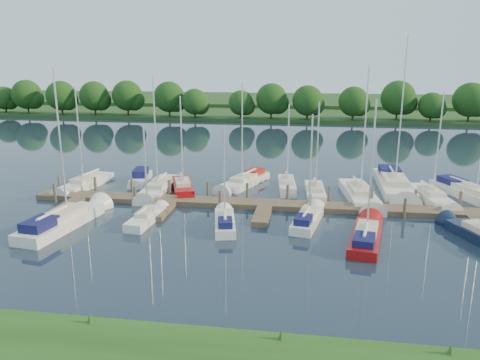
# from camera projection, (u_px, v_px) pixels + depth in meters

# --- Properties ---
(ground) EXTENTS (260.00, 260.00, 0.00)m
(ground) POSITION_uv_depth(u_px,v_px,m) (254.00, 243.00, 31.12)
(ground) COLOR #1A2334
(ground) RESTS_ON ground
(dock) EXTENTS (40.00, 6.00, 0.40)m
(dock) POSITION_uv_depth(u_px,v_px,m) (265.00, 207.00, 38.06)
(dock) COLOR brown
(dock) RESTS_ON ground
(mooring_pilings) EXTENTS (38.24, 2.84, 2.00)m
(mooring_pilings) POSITION_uv_depth(u_px,v_px,m) (266.00, 198.00, 39.03)
(mooring_pilings) COLOR #473D33
(mooring_pilings) RESTS_ON ground
(far_shore) EXTENTS (180.00, 30.00, 0.60)m
(far_shore) POSITION_uv_depth(u_px,v_px,m) (295.00, 113.00, 102.78)
(far_shore) COLOR #20441A
(far_shore) RESTS_ON ground
(distant_hill) EXTENTS (220.00, 40.00, 1.40)m
(distant_hill) POSITION_uv_depth(u_px,v_px,m) (299.00, 101.00, 126.60)
(distant_hill) COLOR #305023
(distant_hill) RESTS_ON ground
(treeline) EXTENTS (146.18, 9.34, 8.26)m
(treeline) POSITION_uv_depth(u_px,v_px,m) (306.00, 101.00, 89.11)
(treeline) COLOR #38281C
(treeline) RESTS_ON ground
(sailboat_n_0) EXTENTS (2.68, 7.84, 9.98)m
(sailboat_n_0) POSITION_uv_depth(u_px,v_px,m) (85.00, 185.00, 44.35)
(sailboat_n_0) COLOR white
(sailboat_n_0) RESTS_ON ground
(motorboat) EXTENTS (2.25, 5.37, 1.64)m
(motorboat) POSITION_uv_depth(u_px,v_px,m) (141.00, 179.00, 46.38)
(motorboat) COLOR white
(motorboat) RESTS_ON ground
(sailboat_n_2) EXTENTS (2.25, 8.54, 10.75)m
(sailboat_n_2) POSITION_uv_depth(u_px,v_px,m) (159.00, 189.00, 42.97)
(sailboat_n_2) COLOR white
(sailboat_n_2) RESTS_ON ground
(sailboat_n_3) EXTENTS (3.59, 7.04, 9.07)m
(sailboat_n_3) POSITION_uv_depth(u_px,v_px,m) (183.00, 188.00, 43.29)
(sailboat_n_3) COLOR #9B0E0F
(sailboat_n_3) RESTS_ON ground
(sailboat_n_4) EXTENTS (4.20, 8.01, 10.23)m
(sailboat_n_4) POSITION_uv_depth(u_px,v_px,m) (244.00, 182.00, 45.15)
(sailboat_n_4) COLOR white
(sailboat_n_4) RESTS_ON ground
(sailboat_n_5) EXTENTS (2.06, 6.42, 8.23)m
(sailboat_n_5) POSITION_uv_depth(u_px,v_px,m) (287.00, 186.00, 44.15)
(sailboat_n_5) COLOR white
(sailboat_n_5) RESTS_ON ground
(sailboat_n_6) EXTENTS (1.97, 6.81, 8.71)m
(sailboat_n_6) POSITION_uv_depth(u_px,v_px,m) (315.00, 193.00, 41.67)
(sailboat_n_6) COLOR white
(sailboat_n_6) RESTS_ON ground
(sailboat_n_7) EXTENTS (3.11, 9.41, 11.82)m
(sailboat_n_7) POSITION_uv_depth(u_px,v_px,m) (360.00, 196.00, 40.69)
(sailboat_n_7) COLOR white
(sailboat_n_7) RESTS_ON ground
(sailboat_n_8) EXTENTS (2.81, 11.43, 14.44)m
(sailboat_n_8) POSITION_uv_depth(u_px,v_px,m) (394.00, 186.00, 43.81)
(sailboat_n_8) COLOR white
(sailboat_n_8) RESTS_ON ground
(sailboat_n_9) EXTENTS (2.90, 7.66, 9.69)m
(sailboat_n_9) POSITION_uv_depth(u_px,v_px,m) (431.00, 198.00, 40.24)
(sailboat_n_9) COLOR white
(sailboat_n_9) RESTS_ON ground
(sailboat_n_10) EXTENTS (5.43, 9.36, 12.05)m
(sailboat_n_10) POSITION_uv_depth(u_px,v_px,m) (472.00, 195.00, 40.88)
(sailboat_n_10) COLOR white
(sailboat_n_10) RESTS_ON ground
(sailboat_s_0) EXTENTS (3.21, 9.36, 11.89)m
(sailboat_s_0) POSITION_uv_depth(u_px,v_px,m) (64.00, 222.00, 34.05)
(sailboat_s_0) COLOR white
(sailboat_s_0) RESTS_ON ground
(sailboat_s_1) EXTENTS (1.69, 5.73, 7.47)m
(sailboat_s_1) POSITION_uv_depth(u_px,v_px,m) (147.00, 218.00, 35.16)
(sailboat_s_1) COLOR white
(sailboat_s_1) RESTS_ON ground
(sailboat_s_2) EXTENTS (2.40, 6.00, 7.76)m
(sailboat_s_2) POSITION_uv_depth(u_px,v_px,m) (225.00, 223.00, 34.08)
(sailboat_s_2) COLOR white
(sailboat_s_2) RESTS_ON ground
(sailboat_s_3) EXTENTS (2.50, 6.58, 8.44)m
(sailboat_s_3) POSITION_uv_depth(u_px,v_px,m) (308.00, 219.00, 34.73)
(sailboat_s_3) COLOR white
(sailboat_s_3) RESTS_ON ground
(sailboat_s_4) EXTENTS (3.01, 7.78, 9.79)m
(sailboat_s_4) POSITION_uv_depth(u_px,v_px,m) (366.00, 236.00, 31.43)
(sailboat_s_4) COLOR #9B0E0F
(sailboat_s_4) RESTS_ON ground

